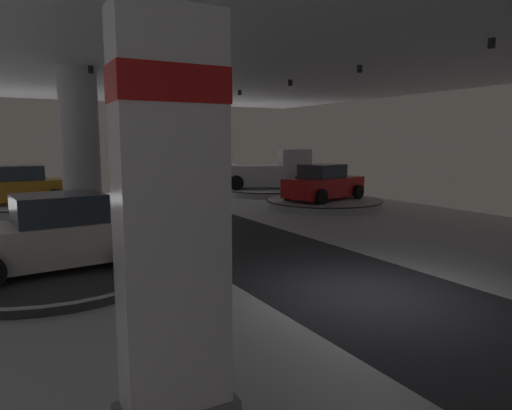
% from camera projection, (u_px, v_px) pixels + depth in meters
% --- Properties ---
extents(ground, '(24.00, 44.00, 0.06)m').
position_uv_depth(ground, '(371.00, 295.00, 9.58)').
color(ground, silver).
extents(ceiling_with_spotlights, '(24.00, 44.00, 0.39)m').
position_uv_depth(ceiling_with_spotlights, '(381.00, 16.00, 8.81)').
color(ceiling_with_spotlights, silver).
extents(column_left, '(1.22, 1.22, 5.50)m').
position_uv_depth(column_left, '(81.00, 154.00, 15.04)').
color(column_left, silver).
rests_on(column_left, ground).
extents(brand_sign_pylon, '(1.28, 0.67, 4.45)m').
position_uv_depth(brand_sign_pylon, '(172.00, 227.00, 4.73)').
color(brand_sign_pylon, slate).
rests_on(brand_sign_pylon, ground).
extents(display_platform_mid_left, '(5.34, 5.34, 0.24)m').
position_uv_depth(display_platform_mid_left, '(56.00, 272.00, 10.74)').
color(display_platform_mid_left, '#333338').
rests_on(display_platform_mid_left, ground).
extents(display_car_mid_left, '(4.35, 2.50, 1.71)m').
position_uv_depth(display_car_mid_left, '(55.00, 235.00, 10.63)').
color(display_car_mid_left, silver).
rests_on(display_car_mid_left, display_platform_mid_left).
extents(display_platform_deep_right, '(5.68, 5.68, 0.37)m').
position_uv_depth(display_platform_deep_right, '(267.00, 191.00, 27.61)').
color(display_platform_deep_right, '#B7B7BC').
rests_on(display_platform_deep_right, ground).
extents(pickup_truck_deep_right, '(5.69, 4.30, 2.30)m').
position_uv_depth(pickup_truck_deep_right, '(272.00, 172.00, 27.48)').
color(pickup_truck_deep_right, silver).
rests_on(pickup_truck_deep_right, display_platform_deep_right).
extents(display_platform_deep_left, '(4.71, 4.71, 0.37)m').
position_uv_depth(display_platform_deep_left, '(19.00, 207.00, 20.61)').
color(display_platform_deep_left, '#B7B7BC').
rests_on(display_platform_deep_left, ground).
extents(display_car_deep_left, '(4.26, 2.25, 1.71)m').
position_uv_depth(display_car_deep_left, '(18.00, 187.00, 20.50)').
color(display_car_deep_left, '#B77519').
rests_on(display_car_deep_left, display_platform_deep_left).
extents(display_platform_far_right, '(5.57, 5.57, 0.35)m').
position_uv_depth(display_platform_far_right, '(323.00, 203.00, 22.24)').
color(display_platform_far_right, '#B7B7BC').
rests_on(display_platform_far_right, ground).
extents(display_car_far_right, '(4.51, 3.01, 1.71)m').
position_uv_depth(display_car_far_right, '(323.00, 184.00, 22.09)').
color(display_car_far_right, red).
rests_on(display_car_far_right, display_platform_far_right).
extents(visitor_walking_near, '(0.32, 0.32, 1.59)m').
position_uv_depth(visitor_walking_near, '(211.00, 194.00, 19.85)').
color(visitor_walking_near, black).
rests_on(visitor_walking_near, ground).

